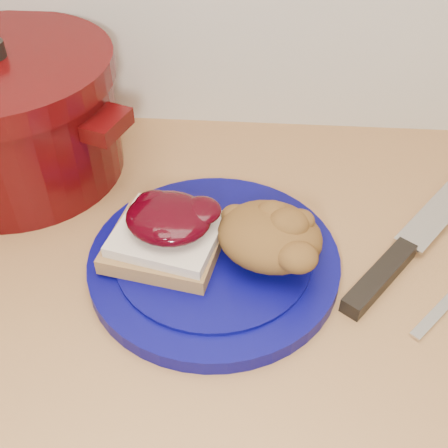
# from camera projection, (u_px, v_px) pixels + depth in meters

# --- Properties ---
(base_cabinet) EXTENTS (4.00, 0.60, 0.86)m
(base_cabinet) POSITION_uv_depth(u_px,v_px,m) (224.00, 448.00, 0.97)
(base_cabinet) COLOR beige
(base_cabinet) RESTS_ON floor
(plate) EXTENTS (0.35, 0.35, 0.02)m
(plate) POSITION_uv_depth(u_px,v_px,m) (214.00, 261.00, 0.64)
(plate) COLOR #060553
(plate) RESTS_ON wood_countertop
(sandwich) EXTENTS (0.14, 0.13, 0.06)m
(sandwich) POSITION_uv_depth(u_px,v_px,m) (167.00, 232.00, 0.62)
(sandwich) COLOR olive
(sandwich) RESTS_ON plate
(stuffing_mound) EXTENTS (0.14, 0.13, 0.06)m
(stuffing_mound) POSITION_uv_depth(u_px,v_px,m) (270.00, 236.00, 0.61)
(stuffing_mound) COLOR brown
(stuffing_mound) RESTS_ON plate
(chef_knife) EXTENTS (0.23, 0.29, 0.02)m
(chef_knife) POSITION_uv_depth(u_px,v_px,m) (400.00, 255.00, 0.65)
(chef_knife) COLOR black
(chef_knife) RESTS_ON wood_countertop
(dutch_oven) EXTENTS (0.37, 0.37, 0.18)m
(dutch_oven) POSITION_uv_depth(u_px,v_px,m) (10.00, 116.00, 0.73)
(dutch_oven) COLOR #3C0606
(dutch_oven) RESTS_ON wood_countertop
(pepper_grinder) EXTENTS (0.06, 0.06, 0.13)m
(pepper_grinder) POSITION_uv_depth(u_px,v_px,m) (40.00, 105.00, 0.78)
(pepper_grinder) COLOR black
(pepper_grinder) RESTS_ON wood_countertop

